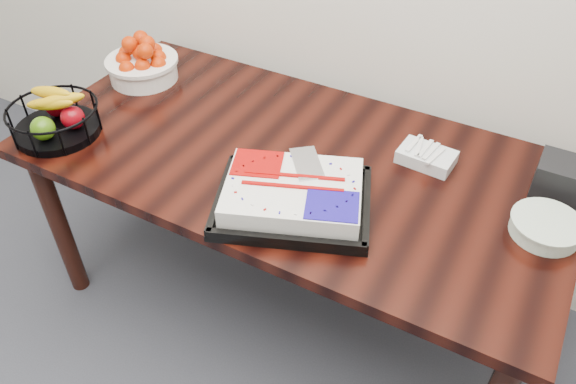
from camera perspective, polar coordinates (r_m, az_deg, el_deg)
The scene contains 7 objects.
table at distance 1.91m, azimuth 0.37°, elevation 1.79°, with size 1.80×0.90×0.75m.
cake_tray at distance 1.63m, azimuth 0.52°, elevation -0.39°, with size 0.55×0.49×0.09m.
tangerine_bowl at distance 2.30m, azimuth -14.65°, elevation 12.74°, with size 0.28×0.28×0.18m.
fruit_basket at distance 2.07m, azimuth -22.68°, elevation 7.04°, with size 0.30×0.30×0.16m.
plate_stack at distance 1.72m, azimuth 24.70°, elevation -3.26°, with size 0.20×0.20×0.05m.
fork_bag at distance 1.86m, azimuth 13.90°, elevation 3.55°, with size 0.18×0.13×0.05m.
napkin_box at distance 1.86m, azimuth 26.16°, elevation 1.25°, with size 0.16×0.13×0.11m, color black.
Camera 1 is at (0.70, 0.70, 1.87)m, focal length 35.00 mm.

